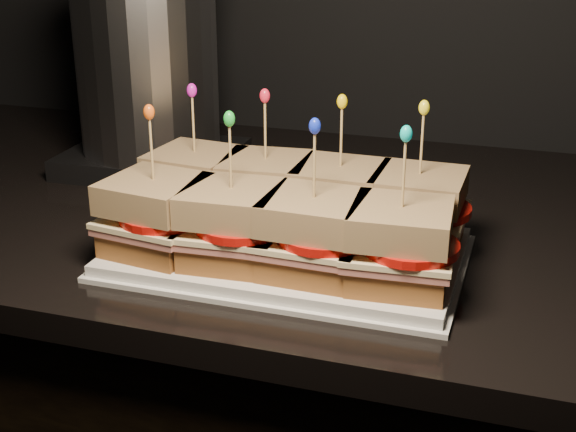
% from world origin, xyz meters
% --- Properties ---
extents(granite_slab, '(2.71, 0.74, 0.03)m').
position_xyz_m(granite_slab, '(0.61, 1.64, 0.89)').
color(granite_slab, black).
rests_on(granite_slab, cabinet).
extents(platter, '(0.38, 0.24, 0.02)m').
position_xyz_m(platter, '(0.58, 1.46, 0.92)').
color(platter, white).
rests_on(platter, granite_slab).
extents(platter_rim, '(0.40, 0.25, 0.01)m').
position_xyz_m(platter_rim, '(0.58, 1.46, 0.91)').
color(platter_rim, white).
rests_on(platter_rim, granite_slab).
extents(sandwich_0_bread_bot, '(0.11, 0.11, 0.03)m').
position_xyz_m(sandwich_0_bread_bot, '(0.44, 1.52, 0.94)').
color(sandwich_0_bread_bot, '#593316').
rests_on(sandwich_0_bread_bot, platter).
extents(sandwich_0_ham, '(0.12, 0.11, 0.01)m').
position_xyz_m(sandwich_0_ham, '(0.44, 1.52, 0.96)').
color(sandwich_0_ham, '#B3574C').
rests_on(sandwich_0_ham, sandwich_0_bread_bot).
extents(sandwich_0_cheese, '(0.12, 0.12, 0.01)m').
position_xyz_m(sandwich_0_cheese, '(0.44, 1.52, 0.96)').
color(sandwich_0_cheese, '#FDE5A9').
rests_on(sandwich_0_cheese, sandwich_0_ham).
extents(sandwich_0_tomato, '(0.10, 0.10, 0.01)m').
position_xyz_m(sandwich_0_tomato, '(0.46, 1.51, 0.97)').
color(sandwich_0_tomato, red).
rests_on(sandwich_0_tomato, sandwich_0_cheese).
extents(sandwich_0_bread_top, '(0.11, 0.11, 0.03)m').
position_xyz_m(sandwich_0_bread_top, '(0.44, 1.52, 0.99)').
color(sandwich_0_bread_top, brown).
rests_on(sandwich_0_bread_top, sandwich_0_tomato).
extents(sandwich_0_pick, '(0.00, 0.00, 0.09)m').
position_xyz_m(sandwich_0_pick, '(0.44, 1.52, 1.04)').
color(sandwich_0_pick, tan).
rests_on(sandwich_0_pick, sandwich_0_bread_top).
extents(sandwich_0_frill, '(0.01, 0.01, 0.02)m').
position_xyz_m(sandwich_0_frill, '(0.44, 1.52, 1.08)').
color(sandwich_0_frill, '#CF16AE').
rests_on(sandwich_0_frill, sandwich_0_pick).
extents(sandwich_1_bread_bot, '(0.11, 0.11, 0.03)m').
position_xyz_m(sandwich_1_bread_bot, '(0.54, 1.52, 0.94)').
color(sandwich_1_bread_bot, '#593316').
rests_on(sandwich_1_bread_bot, platter).
extents(sandwich_1_ham, '(0.12, 0.11, 0.01)m').
position_xyz_m(sandwich_1_ham, '(0.54, 1.52, 0.96)').
color(sandwich_1_ham, '#B3574C').
rests_on(sandwich_1_ham, sandwich_1_bread_bot).
extents(sandwich_1_cheese, '(0.12, 0.12, 0.01)m').
position_xyz_m(sandwich_1_cheese, '(0.54, 1.52, 0.96)').
color(sandwich_1_cheese, '#FDE5A9').
rests_on(sandwich_1_cheese, sandwich_1_ham).
extents(sandwich_1_tomato, '(0.10, 0.10, 0.01)m').
position_xyz_m(sandwich_1_tomato, '(0.55, 1.51, 0.97)').
color(sandwich_1_tomato, red).
rests_on(sandwich_1_tomato, sandwich_1_cheese).
extents(sandwich_1_bread_top, '(0.11, 0.11, 0.03)m').
position_xyz_m(sandwich_1_bread_top, '(0.54, 1.52, 0.99)').
color(sandwich_1_bread_top, brown).
rests_on(sandwich_1_bread_top, sandwich_1_tomato).
extents(sandwich_1_pick, '(0.00, 0.00, 0.09)m').
position_xyz_m(sandwich_1_pick, '(0.54, 1.52, 1.04)').
color(sandwich_1_pick, tan).
rests_on(sandwich_1_pick, sandwich_1_bread_top).
extents(sandwich_1_frill, '(0.01, 0.01, 0.02)m').
position_xyz_m(sandwich_1_frill, '(0.54, 1.52, 1.08)').
color(sandwich_1_frill, red).
rests_on(sandwich_1_frill, sandwich_1_pick).
extents(sandwich_2_bread_bot, '(0.10, 0.10, 0.03)m').
position_xyz_m(sandwich_2_bread_bot, '(0.63, 1.52, 0.94)').
color(sandwich_2_bread_bot, '#593316').
rests_on(sandwich_2_bread_bot, platter).
extents(sandwich_2_ham, '(0.11, 0.10, 0.01)m').
position_xyz_m(sandwich_2_ham, '(0.63, 1.52, 0.96)').
color(sandwich_2_ham, '#B3574C').
rests_on(sandwich_2_ham, sandwich_2_bread_bot).
extents(sandwich_2_cheese, '(0.11, 0.11, 0.01)m').
position_xyz_m(sandwich_2_cheese, '(0.63, 1.52, 0.96)').
color(sandwich_2_cheese, '#FDE5A9').
rests_on(sandwich_2_cheese, sandwich_2_ham).
extents(sandwich_2_tomato, '(0.10, 0.10, 0.01)m').
position_xyz_m(sandwich_2_tomato, '(0.64, 1.51, 0.97)').
color(sandwich_2_tomato, red).
rests_on(sandwich_2_tomato, sandwich_2_cheese).
extents(sandwich_2_bread_top, '(0.10, 0.10, 0.03)m').
position_xyz_m(sandwich_2_bread_top, '(0.63, 1.52, 0.99)').
color(sandwich_2_bread_top, brown).
rests_on(sandwich_2_bread_top, sandwich_2_tomato).
extents(sandwich_2_pick, '(0.00, 0.00, 0.09)m').
position_xyz_m(sandwich_2_pick, '(0.63, 1.52, 1.04)').
color(sandwich_2_pick, tan).
rests_on(sandwich_2_pick, sandwich_2_bread_top).
extents(sandwich_2_frill, '(0.01, 0.01, 0.02)m').
position_xyz_m(sandwich_2_frill, '(0.63, 1.52, 1.08)').
color(sandwich_2_frill, yellow).
rests_on(sandwich_2_frill, sandwich_2_pick).
extents(sandwich_3_bread_bot, '(0.10, 0.10, 0.03)m').
position_xyz_m(sandwich_3_bread_bot, '(0.72, 1.52, 0.94)').
color(sandwich_3_bread_bot, '#593316').
rests_on(sandwich_3_bread_bot, platter).
extents(sandwich_3_ham, '(0.11, 0.10, 0.01)m').
position_xyz_m(sandwich_3_ham, '(0.72, 1.52, 0.96)').
color(sandwich_3_ham, '#B3574C').
rests_on(sandwich_3_ham, sandwich_3_bread_bot).
extents(sandwich_3_cheese, '(0.11, 0.11, 0.01)m').
position_xyz_m(sandwich_3_cheese, '(0.72, 1.52, 0.96)').
color(sandwich_3_cheese, '#FDE5A9').
rests_on(sandwich_3_cheese, sandwich_3_ham).
extents(sandwich_3_tomato, '(0.10, 0.10, 0.01)m').
position_xyz_m(sandwich_3_tomato, '(0.73, 1.51, 0.97)').
color(sandwich_3_tomato, red).
rests_on(sandwich_3_tomato, sandwich_3_cheese).
extents(sandwich_3_bread_top, '(0.10, 0.10, 0.03)m').
position_xyz_m(sandwich_3_bread_top, '(0.72, 1.52, 0.99)').
color(sandwich_3_bread_top, brown).
rests_on(sandwich_3_bread_top, sandwich_3_tomato).
extents(sandwich_3_pick, '(0.00, 0.00, 0.09)m').
position_xyz_m(sandwich_3_pick, '(0.72, 1.52, 1.04)').
color(sandwich_3_pick, tan).
rests_on(sandwich_3_pick, sandwich_3_bread_top).
extents(sandwich_3_frill, '(0.01, 0.01, 0.02)m').
position_xyz_m(sandwich_3_frill, '(0.72, 1.52, 1.08)').
color(sandwich_3_frill, yellow).
rests_on(sandwich_3_frill, sandwich_3_pick).
extents(sandwich_4_bread_bot, '(0.11, 0.11, 0.03)m').
position_xyz_m(sandwich_4_bread_bot, '(0.44, 1.41, 0.94)').
color(sandwich_4_bread_bot, '#593316').
rests_on(sandwich_4_bread_bot, platter).
extents(sandwich_4_ham, '(0.12, 0.12, 0.01)m').
position_xyz_m(sandwich_4_ham, '(0.44, 1.41, 0.96)').
color(sandwich_4_ham, '#B3574C').
rests_on(sandwich_4_ham, sandwich_4_bread_bot).
extents(sandwich_4_cheese, '(0.12, 0.12, 0.01)m').
position_xyz_m(sandwich_4_cheese, '(0.44, 1.41, 0.96)').
color(sandwich_4_cheese, '#FDE5A9').
rests_on(sandwich_4_cheese, sandwich_4_ham).
extents(sandwich_4_tomato, '(0.10, 0.10, 0.01)m').
position_xyz_m(sandwich_4_tomato, '(0.46, 1.40, 0.97)').
color(sandwich_4_tomato, red).
rests_on(sandwich_4_tomato, sandwich_4_cheese).
extents(sandwich_4_bread_top, '(0.11, 0.11, 0.03)m').
position_xyz_m(sandwich_4_bread_top, '(0.44, 1.41, 0.99)').
color(sandwich_4_bread_top, brown).
rests_on(sandwich_4_bread_top, sandwich_4_tomato).
extents(sandwich_4_pick, '(0.00, 0.00, 0.09)m').
position_xyz_m(sandwich_4_pick, '(0.44, 1.41, 1.04)').
color(sandwich_4_pick, tan).
rests_on(sandwich_4_pick, sandwich_4_bread_top).
extents(sandwich_4_frill, '(0.01, 0.01, 0.02)m').
position_xyz_m(sandwich_4_frill, '(0.44, 1.41, 1.08)').
color(sandwich_4_frill, '#F05913').
rests_on(sandwich_4_frill, sandwich_4_pick).
extents(sandwich_5_bread_bot, '(0.10, 0.10, 0.03)m').
position_xyz_m(sandwich_5_bread_bot, '(0.54, 1.41, 0.94)').
color(sandwich_5_bread_bot, '#593316').
rests_on(sandwich_5_bread_bot, platter).
extents(sandwich_5_ham, '(0.11, 0.11, 0.01)m').
position_xyz_m(sandwich_5_ham, '(0.54, 1.41, 0.96)').
color(sandwich_5_ham, '#B3574C').
rests_on(sandwich_5_ham, sandwich_5_bread_bot).
extents(sandwich_5_cheese, '(0.11, 0.11, 0.01)m').
position_xyz_m(sandwich_5_cheese, '(0.54, 1.41, 0.96)').
color(sandwich_5_cheese, '#FDE5A9').
rests_on(sandwich_5_cheese, sandwich_5_ham).
extents(sandwich_5_tomato, '(0.10, 0.10, 0.01)m').
position_xyz_m(sandwich_5_tomato, '(0.55, 1.40, 0.97)').
color(sandwich_5_tomato, red).
rests_on(sandwich_5_tomato, sandwich_5_cheese).
extents(sandwich_5_bread_top, '(0.10, 0.10, 0.03)m').
position_xyz_m(sandwich_5_bread_top, '(0.54, 1.41, 0.99)').
color(sandwich_5_bread_top, brown).
rests_on(sandwich_5_bread_top, sandwich_5_tomato).
extents(sandwich_5_pick, '(0.00, 0.00, 0.09)m').
position_xyz_m(sandwich_5_pick, '(0.54, 1.41, 1.04)').
color(sandwich_5_pick, tan).
rests_on(sandwich_5_pick, sandwich_5_bread_top).
extents(sandwich_5_frill, '(0.01, 0.01, 0.02)m').
position_xyz_m(sandwich_5_frill, '(0.54, 1.41, 1.08)').
color(sandwich_5_frill, green).
rests_on(sandwich_5_frill, sandwich_5_pick).
extents(sandwich_6_bread_bot, '(0.10, 0.10, 0.03)m').
position_xyz_m(sandwich_6_bread_bot, '(0.63, 1.41, 0.94)').
color(sandwich_6_bread_bot, '#593316').
rests_on(sandwich_6_bread_bot, platter).
extents(sandwich_6_ham, '(0.11, 0.11, 0.01)m').
position_xyz_m(sandwich_6_ham, '(0.63, 1.41, 0.96)').
color(sandwich_6_ham, '#B3574C').
rests_on(sandwich_6_ham, sandwich_6_bread_bot).
extents(sandwich_6_cheese, '(0.11, 0.11, 0.01)m').
position_xyz_m(sandwich_6_cheese, '(0.63, 1.41, 0.96)').
color(sandwich_6_cheese, '#FDE5A9').
rests_on(sandwich_6_cheese, sandwich_6_ham).
extents(sandwich_6_tomato, '(0.10, 0.10, 0.01)m').
position_xyz_m(sandwich_6_tomato, '(0.64, 1.40, 0.97)').
color(sandwich_6_tomato, red).
rests_on(sandwich_6_tomato, sandwich_6_cheese).
extents(sandwich_6_bread_top, '(0.10, 0.10, 0.03)m').
position_xyz_m(sandwich_6_bread_top, '(0.63, 1.41, 0.99)').
color(sandwich_6_bread_top, brown).
rests_on(sandwich_6_bread_top, sandwich_6_tomato).
extents(sandwich_6_pick, '(0.00, 0.00, 0.09)m').
position_xyz_m(sandwich_6_pick, '(0.63, 1.41, 1.04)').
color(sandwich_6_pick, tan).
rests_on(sandwich_6_pick, sandwich_6_bread_top).
extents(sandwich_6_frill, '(0.01, 0.01, 0.02)m').
position_xyz_m(sandwich_6_frill, '(0.63, 1.41, 1.08)').
color(sandwich_6_frill, '#162DD4').
rests_on(sandwich_6_frill, sandwich_6_pick).
extents(sandwich_7_bread_bot, '(0.10, 0.10, 0.03)m').
position_xyz_m(sandwich_7_bread_bot, '(0.72, 1.41, 0.94)').
color(sandwich_7_bread_bot, '#593316').
rests_on(sandwich_7_bread_bot, platter).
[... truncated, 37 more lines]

